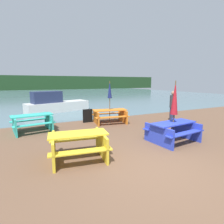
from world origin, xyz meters
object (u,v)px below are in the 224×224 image
(picnic_table_orange, at_px, (110,115))
(umbrella_navy, at_px, (110,90))
(picnic_table_teal, at_px, (32,121))
(umbrella_crimson, at_px, (175,98))
(picnic_table_blue, at_px, (173,130))
(person, at_px, (173,106))
(picnic_table_yellow, at_px, (79,143))
(signboard, at_px, (88,116))
(boat, at_px, (55,104))

(picnic_table_orange, height_order, umbrella_navy, umbrella_navy)
(picnic_table_teal, bearing_deg, umbrella_crimson, -38.61)
(picnic_table_blue, relative_size, person, 1.11)
(picnic_table_orange, relative_size, person, 1.15)
(picnic_table_blue, height_order, picnic_table_yellow, picnic_table_yellow)
(umbrella_crimson, bearing_deg, picnic_table_teal, 141.39)
(signboard, bearing_deg, umbrella_crimson, -66.73)
(person, relative_size, signboard, 2.34)
(signboard, bearing_deg, person, -24.12)
(picnic_table_teal, xyz_separation_m, picnic_table_orange, (3.93, 0.02, -0.02))
(picnic_table_yellow, height_order, boat, boat)
(picnic_table_yellow, distance_m, umbrella_crimson, 3.85)
(picnic_table_blue, height_order, picnic_table_teal, picnic_table_teal)
(picnic_table_teal, bearing_deg, person, -10.22)
(picnic_table_yellow, xyz_separation_m, picnic_table_orange, (2.80, 3.78, -0.01))
(person, bearing_deg, picnic_table_yellow, -158.15)
(picnic_table_yellow, bearing_deg, signboard, 68.65)
(umbrella_crimson, xyz_separation_m, signboard, (-1.93, 4.48, -1.29))
(picnic_table_yellow, relative_size, boat, 0.38)
(picnic_table_orange, distance_m, signboard, 1.25)
(picnic_table_blue, xyz_separation_m, umbrella_navy, (-0.86, 3.84, 1.35))
(boat, relative_size, person, 2.80)
(boat, xyz_separation_m, signboard, (1.08, -4.54, -0.20))
(picnic_table_orange, relative_size, umbrella_navy, 0.88)
(picnic_table_orange, bearing_deg, boat, 112.54)
(picnic_table_blue, xyz_separation_m, picnic_table_orange, (-0.86, 3.84, -0.00))
(umbrella_crimson, distance_m, person, 3.61)
(picnic_table_yellow, height_order, picnic_table_teal, picnic_table_yellow)
(picnic_table_orange, bearing_deg, picnic_table_yellow, -126.52)
(umbrella_crimson, height_order, signboard, umbrella_crimson)
(picnic_table_orange, relative_size, signboard, 2.70)
(picnic_table_orange, bearing_deg, person, -21.73)
(picnic_table_blue, height_order, picnic_table_orange, same)
(person, bearing_deg, umbrella_crimson, -134.47)
(picnic_table_orange, xyz_separation_m, boat, (-2.15, 5.19, 0.11))
(umbrella_crimson, height_order, person, umbrella_crimson)
(umbrella_navy, distance_m, signboard, 1.90)
(umbrella_navy, height_order, signboard, umbrella_navy)
(picnic_table_orange, bearing_deg, picnic_table_teal, -179.74)
(picnic_table_orange, distance_m, person, 3.61)
(umbrella_crimson, distance_m, signboard, 5.05)
(picnic_table_yellow, height_order, umbrella_navy, umbrella_navy)
(boat, distance_m, person, 8.52)
(picnic_table_blue, xyz_separation_m, signboard, (-1.93, 4.48, -0.09))
(picnic_table_yellow, bearing_deg, picnic_table_blue, -0.90)
(picnic_table_blue, relative_size, picnic_table_yellow, 1.04)
(boat, height_order, person, person)
(picnic_table_orange, bearing_deg, umbrella_crimson, -77.42)
(boat, bearing_deg, umbrella_crimson, -87.21)
(boat, bearing_deg, person, -65.58)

